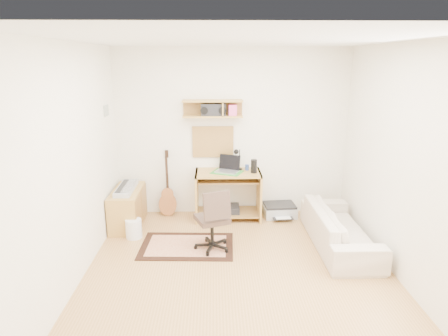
{
  "coord_description": "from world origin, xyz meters",
  "views": [
    {
      "loc": [
        -0.28,
        -4.08,
        2.41
      ],
      "look_at": [
        -0.15,
        1.05,
        1.0
      ],
      "focal_mm": 31.73,
      "sensor_mm": 36.0,
      "label": 1
    }
  ],
  "objects_px": {
    "printer": "(279,211)",
    "sofa": "(340,222)",
    "desk": "(228,195)",
    "task_chair": "(212,219)",
    "cabinet": "(128,208)"
  },
  "relations": [
    {
      "from": "task_chair",
      "to": "cabinet",
      "type": "xyz_separation_m",
      "value": [
        -1.27,
        0.83,
        -0.15
      ]
    },
    {
      "from": "sofa",
      "to": "cabinet",
      "type": "bearing_deg",
      "value": 75.69
    },
    {
      "from": "desk",
      "to": "task_chair",
      "type": "bearing_deg",
      "value": -102.91
    },
    {
      "from": "desk",
      "to": "cabinet",
      "type": "height_order",
      "value": "desk"
    },
    {
      "from": "task_chair",
      "to": "printer",
      "type": "distance_m",
      "value": 1.59
    },
    {
      "from": "task_chair",
      "to": "cabinet",
      "type": "bearing_deg",
      "value": 126.18
    },
    {
      "from": "printer",
      "to": "sofa",
      "type": "distance_m",
      "value": 1.25
    },
    {
      "from": "sofa",
      "to": "printer",
      "type": "bearing_deg",
      "value": 30.97
    },
    {
      "from": "task_chair",
      "to": "sofa",
      "type": "relative_size",
      "value": 0.5
    },
    {
      "from": "task_chair",
      "to": "printer",
      "type": "xyz_separation_m",
      "value": [
        1.06,
        1.13,
        -0.34
      ]
    },
    {
      "from": "desk",
      "to": "sofa",
      "type": "height_order",
      "value": "desk"
    },
    {
      "from": "desk",
      "to": "printer",
      "type": "height_order",
      "value": "desk"
    },
    {
      "from": "desk",
      "to": "task_chair",
      "type": "relative_size",
      "value": 1.17
    },
    {
      "from": "task_chair",
      "to": "printer",
      "type": "height_order",
      "value": "task_chair"
    },
    {
      "from": "cabinet",
      "to": "sofa",
      "type": "height_order",
      "value": "sofa"
    }
  ]
}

